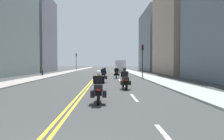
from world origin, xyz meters
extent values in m
plane|color=#353738|center=(0.00, 48.00, 0.00)|extent=(264.00, 264.00, 0.00)
cube|color=gray|center=(-7.64, 48.00, 0.06)|extent=(2.69, 144.00, 0.12)
cube|color=#98A09A|center=(7.64, 48.00, 0.06)|extent=(2.69, 144.00, 0.12)
cube|color=yellow|center=(-0.12, 48.00, 0.00)|extent=(0.12, 132.00, 0.01)
cube|color=yellow|center=(0.12, 48.00, 0.00)|extent=(0.12, 132.00, 0.01)
cube|color=silver|center=(3.15, 2.00, 0.00)|extent=(0.14, 2.40, 0.01)
cube|color=silver|center=(3.15, 8.00, 0.00)|extent=(0.14, 2.40, 0.01)
cube|color=silver|center=(3.15, 14.00, 0.00)|extent=(0.14, 2.40, 0.01)
cube|color=silver|center=(3.15, 20.00, 0.00)|extent=(0.14, 2.40, 0.01)
cube|color=silver|center=(3.15, 26.00, 0.00)|extent=(0.14, 2.40, 0.01)
cube|color=silver|center=(3.15, 32.00, 0.00)|extent=(0.14, 2.40, 0.01)
cube|color=silver|center=(3.15, 38.00, 0.00)|extent=(0.14, 2.40, 0.01)
cube|color=silver|center=(3.15, 44.00, 0.00)|extent=(0.14, 2.40, 0.01)
cube|color=silver|center=(3.15, 50.00, 0.00)|extent=(0.14, 2.40, 0.01)
cube|color=silver|center=(3.15, 56.00, 0.00)|extent=(0.14, 2.40, 0.01)
cube|color=tan|center=(16.97, 34.15, 12.15)|extent=(9.41, 13.99, 24.29)
cube|color=#2D3847|center=(21.69, 34.15, 6.07)|extent=(0.04, 11.75, 0.90)
cube|color=#2D3847|center=(21.69, 34.15, 12.75)|extent=(0.04, 11.75, 0.90)
cube|color=gray|center=(-16.32, 45.12, 9.32)|extent=(8.12, 12.54, 18.64)
cube|color=#2D3847|center=(-20.40, 45.12, 4.66)|extent=(0.04, 10.54, 0.90)
cube|color=#2D3847|center=(-20.40, 45.12, 9.78)|extent=(0.04, 10.54, 0.90)
cube|color=#2D3847|center=(-20.40, 45.12, 14.91)|extent=(0.04, 10.54, 0.90)
cube|color=slate|center=(16.08, 51.56, 8.46)|extent=(7.65, 16.66, 16.91)
cube|color=#2D3847|center=(19.93, 51.56, 4.23)|extent=(0.04, 14.00, 0.90)
cube|color=#2D3847|center=(19.93, 51.56, 13.53)|extent=(0.04, 14.00, 0.90)
cylinder|color=black|center=(1.17, 7.61, 0.31)|extent=(0.13, 0.62, 0.62)
cylinder|color=black|center=(1.20, 6.10, 0.31)|extent=(0.13, 0.62, 0.62)
cube|color=silver|center=(1.17, 7.61, 0.64)|extent=(0.15, 0.32, 0.04)
cube|color=black|center=(1.19, 6.85, 0.59)|extent=(0.34, 1.16, 0.40)
cube|color=black|center=(1.20, 6.17, 0.81)|extent=(0.41, 0.37, 0.28)
cube|color=red|center=(1.21, 5.98, 0.73)|extent=(0.20, 0.03, 0.06)
cube|color=black|center=(0.92, 6.40, 0.49)|extent=(0.21, 0.44, 0.32)
cube|color=black|center=(1.48, 6.41, 0.49)|extent=(0.21, 0.44, 0.32)
cube|color=#B2C1CC|center=(1.18, 7.34, 0.97)|extent=(0.36, 0.13, 0.36)
cube|color=black|center=(1.19, 6.80, 1.06)|extent=(0.41, 0.27, 0.54)
cylinder|color=black|center=(0.95, 6.95, 1.11)|extent=(0.11, 0.28, 0.45)
cylinder|color=black|center=(1.43, 6.96, 1.11)|extent=(0.11, 0.28, 0.45)
sphere|color=white|center=(1.19, 6.83, 1.47)|extent=(0.26, 0.26, 0.26)
cylinder|color=black|center=(2.97, 12.86, 0.31)|extent=(0.15, 0.63, 0.62)
cylinder|color=black|center=(3.05, 11.22, 0.31)|extent=(0.15, 0.63, 0.62)
cube|color=silver|center=(2.97, 12.86, 0.64)|extent=(0.15, 0.33, 0.04)
cube|color=black|center=(3.01, 12.04, 0.59)|extent=(0.38, 1.26, 0.40)
cube|color=black|center=(3.04, 11.30, 0.81)|extent=(0.42, 0.38, 0.28)
cube|color=red|center=(3.05, 11.11, 0.73)|extent=(0.20, 0.04, 0.06)
cube|color=black|center=(2.75, 11.53, 0.49)|extent=(0.22, 0.45, 0.32)
cube|color=black|center=(3.31, 11.56, 0.49)|extent=(0.22, 0.45, 0.32)
cube|color=#B2C1CC|center=(2.99, 12.56, 0.97)|extent=(0.37, 0.14, 0.36)
cube|color=black|center=(3.01, 11.99, 1.08)|extent=(0.41, 0.28, 0.57)
cylinder|color=black|center=(2.76, 12.13, 1.13)|extent=(0.11, 0.29, 0.45)
cylinder|color=black|center=(3.24, 12.15, 1.13)|extent=(0.11, 0.29, 0.45)
sphere|color=black|center=(3.01, 12.02, 1.50)|extent=(0.26, 0.26, 0.26)
cylinder|color=black|center=(1.23, 18.17, 0.34)|extent=(0.16, 0.68, 0.68)
cylinder|color=black|center=(1.29, 16.57, 0.34)|extent=(0.16, 0.68, 0.68)
cube|color=silver|center=(1.23, 18.17, 0.70)|extent=(0.15, 0.32, 0.04)
cube|color=black|center=(1.26, 17.37, 0.62)|extent=(0.36, 1.23, 0.40)
cube|color=black|center=(1.28, 16.65, 0.84)|extent=(0.41, 0.37, 0.28)
cube|color=red|center=(1.29, 16.46, 0.76)|extent=(0.20, 0.04, 0.06)
cube|color=black|center=(0.99, 16.88, 0.52)|extent=(0.22, 0.45, 0.32)
cube|color=black|center=(1.55, 16.90, 0.52)|extent=(0.22, 0.45, 0.32)
cube|color=#B2C1CC|center=(1.24, 17.88, 1.00)|extent=(0.36, 0.14, 0.36)
cube|color=black|center=(1.26, 17.32, 1.10)|extent=(0.41, 0.27, 0.56)
cylinder|color=black|center=(1.01, 17.46, 1.15)|extent=(0.11, 0.28, 0.45)
cylinder|color=black|center=(1.49, 17.48, 1.15)|extent=(0.11, 0.28, 0.45)
sphere|color=white|center=(1.26, 17.35, 1.52)|extent=(0.26, 0.26, 0.26)
cylinder|color=black|center=(2.99, 24.22, 0.30)|extent=(0.12, 0.61, 0.60)
cylinder|color=black|center=(2.95, 22.67, 0.30)|extent=(0.12, 0.61, 0.60)
cube|color=silver|center=(2.99, 24.22, 0.62)|extent=(0.15, 0.32, 0.04)
cube|color=black|center=(2.97, 23.45, 0.58)|extent=(0.35, 1.18, 0.40)
cube|color=black|center=(2.95, 22.75, 0.80)|extent=(0.41, 0.37, 0.28)
cube|color=red|center=(2.95, 22.56, 0.72)|extent=(0.20, 0.03, 0.06)
cube|color=black|center=(2.68, 22.99, 0.48)|extent=(0.21, 0.44, 0.32)
cube|color=black|center=(3.24, 22.98, 0.48)|extent=(0.21, 0.44, 0.32)
cube|color=#B2C1CC|center=(2.98, 23.94, 0.96)|extent=(0.36, 0.13, 0.36)
cube|color=black|center=(2.97, 23.40, 1.05)|extent=(0.41, 0.27, 0.54)
cylinder|color=black|center=(2.73, 23.55, 1.10)|extent=(0.11, 0.28, 0.45)
cylinder|color=black|center=(3.21, 23.54, 1.10)|extent=(0.11, 0.28, 0.45)
sphere|color=white|center=(2.97, 23.43, 1.46)|extent=(0.26, 0.26, 0.26)
cylinder|color=black|center=(1.19, 28.99, 0.32)|extent=(0.15, 0.64, 0.63)
cylinder|color=black|center=(1.23, 27.47, 0.32)|extent=(0.15, 0.64, 0.63)
cube|color=silver|center=(1.19, 28.99, 0.65)|extent=(0.15, 0.32, 0.04)
cube|color=black|center=(1.21, 28.23, 0.60)|extent=(0.35, 1.16, 0.40)
cube|color=black|center=(1.23, 27.54, 0.82)|extent=(0.41, 0.37, 0.28)
cube|color=red|center=(1.23, 27.35, 0.74)|extent=(0.20, 0.04, 0.06)
cube|color=black|center=(0.94, 27.76, 0.50)|extent=(0.21, 0.45, 0.32)
cube|color=black|center=(1.50, 27.78, 0.50)|extent=(0.21, 0.45, 0.32)
cube|color=#B2C1CC|center=(1.19, 28.71, 0.98)|extent=(0.36, 0.13, 0.36)
cube|color=black|center=(1.21, 28.18, 1.06)|extent=(0.41, 0.27, 0.52)
cylinder|color=black|center=(0.96, 28.32, 1.11)|extent=(0.11, 0.28, 0.45)
cylinder|color=black|center=(1.44, 28.33, 1.11)|extent=(0.11, 0.28, 0.45)
sphere|color=white|center=(1.21, 28.21, 1.46)|extent=(0.26, 0.26, 0.26)
cylinder|color=black|center=(6.70, 24.03, 1.96)|extent=(0.12, 0.12, 3.92)
cube|color=black|center=(6.70, 24.03, 4.27)|extent=(0.28, 0.28, 0.80)
sphere|color=red|center=(6.70, 23.88, 4.55)|extent=(0.18, 0.18, 0.18)
cylinder|color=black|center=(-6.70, 49.64, 2.05)|extent=(0.12, 0.12, 4.10)
cube|color=black|center=(-6.70, 49.64, 4.45)|extent=(0.28, 0.28, 0.80)
sphere|color=yellow|center=(-6.70, 49.49, 4.45)|extent=(0.18, 0.18, 0.18)
cube|color=#292232|center=(-8.67, 27.95, 0.41)|extent=(0.32, 0.34, 0.82)
cube|color=#427C54|center=(-8.67, 27.95, 1.15)|extent=(0.37, 0.42, 0.65)
sphere|color=tan|center=(-8.67, 27.95, 1.59)|extent=(0.22, 0.22, 0.22)
cube|color=#A12938|center=(-8.56, 27.76, 0.92)|extent=(0.17, 0.19, 0.24)
cube|color=silver|center=(4.90, 45.63, 1.10)|extent=(2.00, 1.80, 2.20)
cube|color=silver|center=(4.90, 42.63, 1.40)|extent=(2.20, 5.20, 2.80)
cylinder|color=black|center=(4.90, 45.23, 0.45)|extent=(2.00, 0.90, 0.90)
cylinder|color=black|center=(4.90, 41.03, 0.45)|extent=(2.00, 0.90, 0.90)
camera|label=1|loc=(1.58, -2.62, 1.90)|focal=30.36mm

